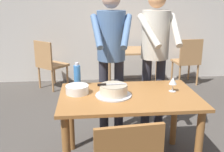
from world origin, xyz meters
TOP-DOWN VIEW (x-y plane):
  - back_wall at (0.00, 3.00)m, footprint 10.00×0.12m
  - main_dining_table at (0.00, 0.00)m, footprint 1.31×0.83m
  - cake_on_platter at (-0.15, -0.01)m, footprint 0.34×0.34m
  - cake_knife at (-0.22, -0.02)m, footprint 0.27×0.04m
  - plate_stack at (-0.49, 0.09)m, footprint 0.22×0.22m
  - wine_glass_near at (0.44, 0.06)m, footprint 0.08×0.08m
  - water_bottle at (-0.49, 0.31)m, footprint 0.07×0.07m
  - person_cutting_cake at (-0.11, 0.62)m, footprint 0.47×0.56m
  - person_standing_beside at (0.41, 0.65)m, footprint 0.46×0.57m
  - background_table at (0.41, 2.30)m, footprint 1.00×0.70m
  - background_chair_0 at (-1.07, 2.47)m, footprint 0.62×0.62m
  - background_chair_1 at (1.53, 2.48)m, footprint 0.48×0.48m

SIDE VIEW (x-z plane):
  - background_chair_0 at x=-1.07m, z-range 0.04..0.94m
  - background_chair_1 at x=1.53m, z-range 0.04..0.94m
  - background_table at x=0.41m, z-range 0.21..0.95m
  - main_dining_table at x=0.00m, z-range 0.25..1.00m
  - plate_stack at x=-0.49m, z-range 0.75..0.83m
  - cake_on_platter at x=-0.15m, z-range 0.75..0.86m
  - wine_glass_near at x=0.44m, z-range 0.78..0.92m
  - water_bottle at x=-0.49m, z-range 0.74..0.99m
  - cake_knife at x=-0.22m, z-range 0.86..0.88m
  - person_cutting_cake at x=-0.11m, z-range 0.22..1.94m
  - person_standing_beside at x=0.41m, z-range 0.22..1.94m
  - back_wall at x=0.00m, z-range 0.00..2.70m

